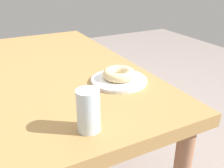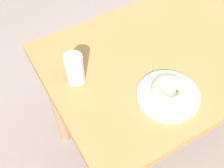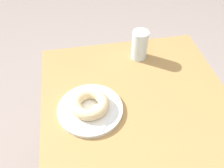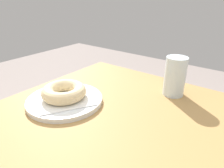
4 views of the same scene
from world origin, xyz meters
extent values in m
plane|color=gray|center=(0.00, 0.00, 0.00)|extent=(6.00, 6.00, 0.00)
cube|color=#A47B45|center=(0.00, 0.00, 0.70)|extent=(1.24, 0.65, 0.05)
cylinder|color=#A27052|center=(-0.57, 0.25, 0.34)|extent=(0.06, 0.06, 0.67)
cylinder|color=white|center=(-0.28, -0.16, 0.73)|extent=(0.21, 0.21, 0.01)
cube|color=white|center=(-0.28, -0.16, 0.74)|extent=(0.20, 0.20, 0.00)
torus|color=beige|center=(-0.28, -0.16, 0.75)|extent=(0.12, 0.12, 0.04)
cylinder|color=silver|center=(-0.51, 0.06, 0.78)|extent=(0.06, 0.06, 0.12)
camera|label=1|loc=(-1.05, 0.27, 1.12)|focal=40.73mm
camera|label=2|loc=(-0.72, -0.54, 1.51)|focal=45.28mm
camera|label=3|loc=(0.21, -0.18, 1.36)|focal=39.00mm
camera|label=4|loc=(0.04, 0.25, 1.01)|focal=32.61mm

